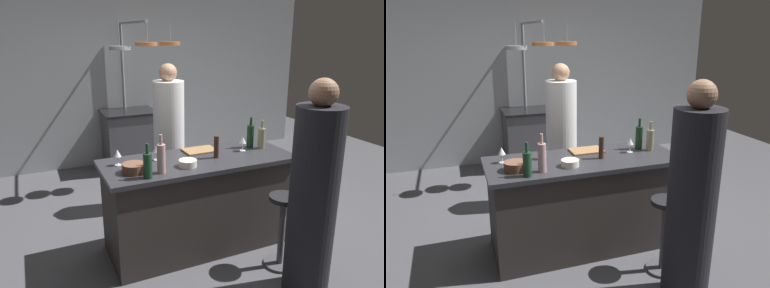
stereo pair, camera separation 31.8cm
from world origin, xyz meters
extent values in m
plane|color=#4C4C51|center=(0.00, 0.00, 0.00)|extent=(9.00, 9.00, 0.00)
cube|color=#9EA3A8|center=(0.00, 2.85, 1.30)|extent=(6.40, 0.16, 2.60)
cube|color=#332D2B|center=(0.00, 0.00, 0.43)|extent=(1.72, 0.66, 0.86)
cube|color=#2D2D33|center=(0.00, 0.00, 0.88)|extent=(1.80, 0.72, 0.04)
cube|color=#47474C|center=(0.00, 2.45, 0.43)|extent=(0.76, 0.60, 0.86)
cube|color=black|center=(0.00, 2.45, 0.88)|extent=(0.80, 0.64, 0.03)
cylinder|color=white|center=(0.08, 0.98, 0.75)|extent=(0.36, 0.36, 1.50)
sphere|color=tan|center=(0.08, 0.98, 1.59)|extent=(0.20, 0.20, 0.20)
cylinder|color=#4C4C51|center=(0.52, -0.62, 0.01)|extent=(0.28, 0.28, 0.02)
cylinder|color=#4C4C51|center=(0.52, -0.62, 0.33)|extent=(0.06, 0.06, 0.62)
cylinder|color=black|center=(0.52, -0.62, 0.66)|extent=(0.26, 0.26, 0.04)
cylinder|color=black|center=(0.50, -0.98, 0.76)|extent=(0.36, 0.36, 1.53)
sphere|color=#8C664C|center=(0.50, -0.98, 1.62)|extent=(0.21, 0.21, 0.21)
cylinder|color=gray|center=(0.00, 2.70, 1.07)|extent=(0.04, 0.04, 2.15)
cylinder|color=gray|center=(0.00, 2.07, 2.15)|extent=(0.04, 1.26, 0.04)
cylinder|color=gray|center=(-0.30, 1.58, 1.85)|extent=(0.26, 0.26, 0.04)
cylinder|color=gray|center=(-0.30, 1.59, 2.00)|extent=(0.01, 0.01, 0.30)
cylinder|color=#B26638|center=(0.05, 1.64, 1.88)|extent=(0.28, 0.28, 0.04)
cylinder|color=gray|center=(0.05, 1.59, 2.02)|extent=(0.01, 0.01, 0.27)
cylinder|color=#B26638|center=(0.35, 1.60, 1.89)|extent=(0.27, 0.27, 0.04)
cylinder|color=gray|center=(0.35, 1.59, 2.02)|extent=(0.01, 0.01, 0.26)
cube|color=#997047|center=(0.11, 0.20, 0.91)|extent=(0.32, 0.22, 0.02)
cylinder|color=#382319|center=(0.16, -0.04, 1.01)|extent=(0.05, 0.05, 0.21)
cylinder|color=#143319|center=(0.63, 0.11, 1.01)|extent=(0.07, 0.07, 0.23)
cylinder|color=#143319|center=(0.63, 0.11, 1.17)|extent=(0.03, 0.03, 0.08)
cylinder|color=#193D23|center=(-0.58, -0.27, 1.00)|extent=(0.07, 0.07, 0.21)
cylinder|color=#193D23|center=(-0.58, -0.27, 1.15)|extent=(0.03, 0.03, 0.08)
cylinder|color=gray|center=(0.71, 0.03, 1.00)|extent=(0.07, 0.07, 0.21)
cylinder|color=gray|center=(0.71, 0.03, 1.15)|extent=(0.03, 0.03, 0.08)
cylinder|color=#B78C8E|center=(-0.44, -0.20, 1.02)|extent=(0.07, 0.07, 0.25)
cylinder|color=#B78C8E|center=(-0.44, -0.20, 1.19)|extent=(0.03, 0.03, 0.08)
cylinder|color=silver|center=(0.49, 0.03, 0.90)|extent=(0.06, 0.06, 0.01)
cylinder|color=silver|center=(0.49, 0.03, 0.94)|extent=(0.01, 0.01, 0.07)
cone|color=silver|center=(0.49, 0.03, 1.01)|extent=(0.07, 0.07, 0.06)
cylinder|color=silver|center=(-0.73, 0.13, 0.90)|extent=(0.06, 0.06, 0.01)
cylinder|color=silver|center=(-0.73, 0.13, 0.94)|extent=(0.01, 0.01, 0.07)
cone|color=silver|center=(-0.73, 0.13, 1.01)|extent=(0.07, 0.07, 0.06)
cylinder|color=silver|center=(-0.37, 0.12, 0.90)|extent=(0.06, 0.06, 0.01)
cylinder|color=silver|center=(-0.37, 0.12, 0.94)|extent=(0.01, 0.01, 0.07)
cone|color=silver|center=(-0.37, 0.12, 1.01)|extent=(0.07, 0.07, 0.06)
cylinder|color=silver|center=(-0.18, -0.15, 0.93)|extent=(0.16, 0.16, 0.06)
cylinder|color=brown|center=(-0.65, -0.10, 0.94)|extent=(0.20, 0.20, 0.08)
camera|label=1|loc=(-1.41, -2.97, 2.03)|focal=35.01mm
camera|label=2|loc=(-1.12, -3.09, 2.03)|focal=35.01mm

